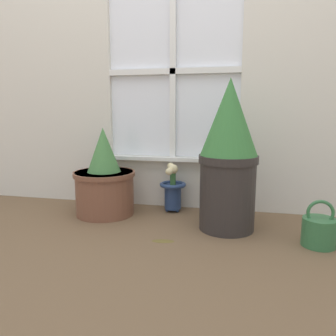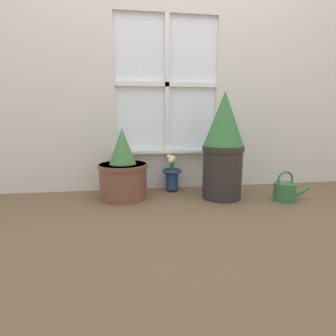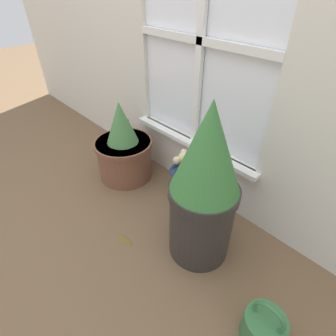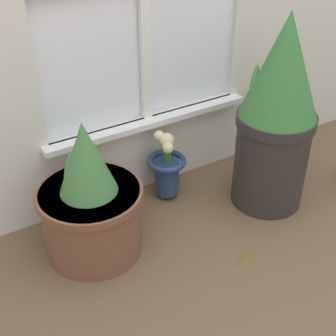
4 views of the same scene
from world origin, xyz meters
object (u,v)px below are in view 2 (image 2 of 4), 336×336
Objects in this scene: potted_plant_right at (223,146)px; flower_vase at (172,174)px; watering_can at (285,191)px; potted_plant_left at (123,172)px.

flower_vase is at bearing 145.25° from potted_plant_right.
flower_vase is at bearing 154.29° from watering_can.
flower_vase reaches higher than watering_can.
potted_plant_right is 0.56m from watering_can.
potted_plant_left is 0.42m from flower_vase.
potted_plant_right is 2.59× the size of flower_vase.
potted_plant_left is 1.20m from watering_can.
potted_plant_left is 0.67× the size of potted_plant_right.
potted_plant_right reaches higher than flower_vase.
potted_plant_right reaches higher than watering_can.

